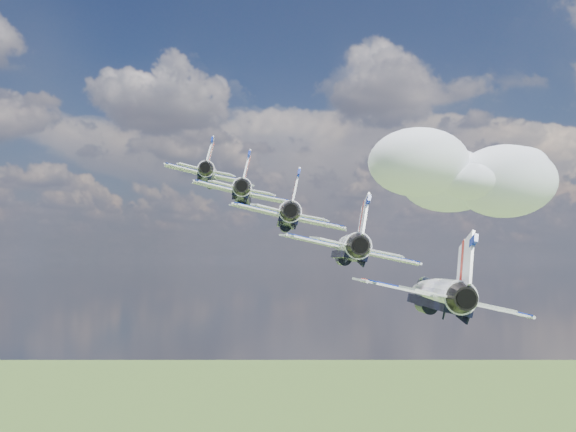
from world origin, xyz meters
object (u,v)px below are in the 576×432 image
at_px(jet_0, 210,175).
at_px(jet_4, 435,293).
at_px(jet_1, 244,193).
at_px(jet_3, 348,247).
at_px(jet_2, 288,216).

xyz_separation_m(jet_0, jet_4, (34.41, -33.97, -13.45)).
xyz_separation_m(jet_0, jet_1, (8.60, -8.49, -3.36)).
bearing_deg(jet_4, jet_0, 113.29).
relative_size(jet_1, jet_3, 1.00).
distance_m(jet_0, jet_3, 37.64).
bearing_deg(jet_1, jet_4, -66.71).
bearing_deg(jet_0, jet_3, -66.71).
bearing_deg(jet_3, jet_2, 113.29).
relative_size(jet_0, jet_3, 1.00).
bearing_deg(jet_0, jet_4, -66.71).
distance_m(jet_3, jet_4, 12.55).
height_order(jet_1, jet_2, jet_1).
xyz_separation_m(jet_3, jet_4, (8.60, -8.49, -3.36)).
xyz_separation_m(jet_0, jet_2, (17.21, -16.98, -6.72)).
bearing_deg(jet_2, jet_4, -66.71).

